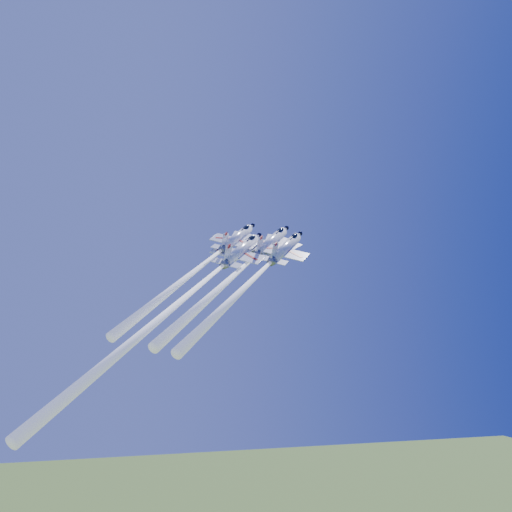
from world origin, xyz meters
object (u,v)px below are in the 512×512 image
object	(u,v)px
jet_lead	(238,272)
jet_left	(200,267)
jet_right	(255,277)
jet_slot	(180,302)

from	to	relation	value
jet_lead	jet_left	size ratio (longest dim) A/B	1.06
jet_lead	jet_left	distance (m)	7.54
jet_left	jet_right	xyz separation A→B (m)	(9.82, -4.37, -2.26)
jet_right	jet_slot	distance (m)	16.77
jet_right	jet_lead	bearing A→B (deg)	156.17
jet_right	jet_slot	xyz separation A→B (m)	(-15.09, -5.09, -5.25)
jet_right	jet_slot	bearing A→B (deg)	-125.59
jet_lead	jet_left	bearing A→B (deg)	-147.27
jet_right	jet_left	bearing A→B (deg)	-168.23
jet_lead	jet_slot	bearing A→B (deg)	-108.84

